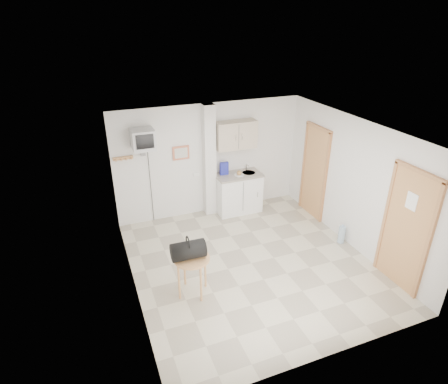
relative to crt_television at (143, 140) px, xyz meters
name	(u,v)px	position (x,y,z in m)	size (l,w,h in m)	color
ground	(251,263)	(1.45, -2.02, -1.94)	(4.50, 4.50, 0.00)	beige
room_envelope	(265,184)	(1.69, -1.93, -0.40)	(4.24, 4.54, 2.55)	white
kitchenette	(238,178)	(2.02, -0.02, -1.13)	(1.03, 0.58, 2.10)	white
crt_television	(143,140)	(0.00, 0.00, 0.00)	(0.44, 0.45, 2.15)	slate
round_table	(192,263)	(0.22, -2.38, -1.35)	(0.58, 0.58, 0.69)	tan
duffel_bag	(188,250)	(0.17, -2.38, -1.09)	(0.54, 0.31, 0.40)	black
water_bottle	(342,234)	(3.43, -2.03, -1.75)	(0.13, 0.13, 0.40)	#9DB9D0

